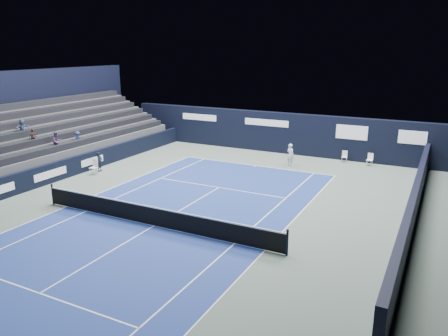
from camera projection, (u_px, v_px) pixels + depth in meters
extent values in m
plane|color=#54645A|center=(178.00, 212.00, 21.72)|extent=(48.00, 48.00, 0.00)
cube|color=navy|center=(154.00, 226.00, 20.01)|extent=(10.97, 23.77, 0.01)
cube|color=black|center=(414.00, 203.00, 20.29)|extent=(0.30, 22.00, 1.80)
cube|color=silver|center=(344.00, 157.00, 31.01)|extent=(0.41, 0.40, 0.03)
cube|color=silver|center=(345.00, 154.00, 31.10)|extent=(0.36, 0.08, 0.43)
cylinder|color=silver|center=(347.00, 159.00, 31.14)|extent=(0.02, 0.02, 0.38)
cylinder|color=silver|center=(342.00, 159.00, 31.24)|extent=(0.02, 0.02, 0.38)
cylinder|color=silver|center=(346.00, 160.00, 30.87)|extent=(0.02, 0.02, 0.38)
cylinder|color=silver|center=(342.00, 160.00, 30.97)|extent=(0.02, 0.02, 0.38)
cube|color=white|center=(345.00, 153.00, 31.09)|extent=(0.30, 0.11, 0.28)
cube|color=white|center=(370.00, 160.00, 30.11)|extent=(0.42, 0.41, 0.04)
cube|color=white|center=(371.00, 156.00, 30.18)|extent=(0.38, 0.07, 0.46)
cylinder|color=white|center=(372.00, 163.00, 30.20)|extent=(0.02, 0.02, 0.40)
cylinder|color=white|center=(368.00, 162.00, 30.37)|extent=(0.02, 0.02, 0.40)
cylinder|color=white|center=(371.00, 164.00, 29.95)|extent=(0.02, 0.02, 0.40)
cylinder|color=white|center=(366.00, 163.00, 30.12)|extent=(0.02, 0.02, 0.40)
cube|color=white|center=(93.00, 168.00, 28.02)|extent=(0.44, 0.42, 0.04)
cube|color=white|center=(95.00, 163.00, 28.12)|extent=(0.43, 0.04, 0.51)
cylinder|color=white|center=(98.00, 171.00, 28.16)|extent=(0.02, 0.02, 0.45)
cylinder|color=white|center=(93.00, 170.00, 28.31)|extent=(0.02, 0.02, 0.45)
cylinder|color=white|center=(94.00, 172.00, 27.86)|extent=(0.02, 0.02, 0.45)
cylinder|color=white|center=(90.00, 171.00, 28.01)|extent=(0.02, 0.02, 0.45)
imported|color=black|center=(100.00, 162.00, 28.73)|extent=(0.40, 0.53, 1.29)
cube|color=white|center=(256.00, 166.00, 30.20)|extent=(10.97, 0.06, 0.00)
cube|color=white|center=(265.00, 250.00, 17.59)|extent=(0.06, 23.77, 0.00)
cube|color=white|center=(67.00, 207.00, 22.42)|extent=(0.06, 23.77, 0.00)
cube|color=white|center=(234.00, 244.00, 18.20)|extent=(0.06, 23.77, 0.00)
cube|color=white|center=(87.00, 211.00, 21.82)|extent=(0.06, 23.77, 0.00)
cube|color=white|center=(219.00, 187.00, 25.49)|extent=(8.23, 0.06, 0.00)
cube|color=white|center=(40.00, 293.00, 14.52)|extent=(8.23, 0.06, 0.00)
cube|color=white|center=(154.00, 226.00, 20.01)|extent=(0.06, 12.80, 0.00)
cube|color=white|center=(255.00, 166.00, 30.07)|extent=(0.06, 0.30, 0.00)
cylinder|color=black|center=(287.00, 242.00, 17.05)|extent=(0.10, 0.10, 1.10)
cylinder|color=black|center=(53.00, 194.00, 22.68)|extent=(0.10, 0.10, 1.10)
cube|color=black|center=(153.00, 217.00, 19.89)|extent=(12.80, 0.03, 0.86)
cube|color=white|center=(153.00, 207.00, 19.77)|extent=(12.80, 0.05, 0.06)
cube|color=black|center=(280.00, 133.00, 33.74)|extent=(26.00, 0.60, 3.10)
cube|color=silver|center=(199.00, 117.00, 36.35)|extent=(3.20, 0.02, 0.50)
cube|color=silver|center=(266.00, 123.00, 33.71)|extent=(3.60, 0.02, 0.50)
cube|color=silver|center=(352.00, 132.00, 30.90)|extent=(2.20, 0.02, 1.00)
cube|color=silver|center=(413.00, 137.00, 29.14)|extent=(1.80, 0.02, 0.90)
cube|color=black|center=(91.00, 161.00, 29.17)|extent=(0.30, 22.00, 1.20)
cube|color=silver|center=(51.00, 174.00, 26.10)|extent=(0.02, 2.40, 0.45)
cube|color=silver|center=(92.00, 161.00, 29.10)|extent=(0.02, 2.00, 0.45)
cube|color=#49494B|center=(94.00, 153.00, 30.23)|extent=(0.90, 16.00, 1.65)
cube|color=#49494C|center=(84.00, 149.00, 30.57)|extent=(0.90, 16.00, 2.10)
cube|color=#464648|center=(74.00, 144.00, 30.91)|extent=(0.90, 16.00, 2.55)
cube|color=#49494C|center=(65.00, 140.00, 31.24)|extent=(0.90, 16.00, 3.00)
cube|color=#464648|center=(55.00, 136.00, 31.58)|extent=(0.90, 16.00, 3.45)
cube|color=#49494C|center=(46.00, 132.00, 31.91)|extent=(0.90, 16.00, 3.90)
cube|color=black|center=(93.00, 139.00, 29.96)|extent=(0.63, 15.20, 0.40)
cube|color=black|center=(83.00, 131.00, 30.24)|extent=(0.63, 15.20, 0.40)
cube|color=black|center=(72.00, 124.00, 30.51)|extent=(0.63, 15.20, 0.40)
cube|color=black|center=(62.00, 117.00, 30.79)|extent=(0.63, 15.20, 0.40)
cube|color=black|center=(53.00, 109.00, 31.06)|extent=(0.63, 15.20, 0.40)
cube|color=black|center=(43.00, 102.00, 31.34)|extent=(0.63, 15.20, 0.40)
cube|color=black|center=(37.00, 114.00, 31.91)|extent=(0.60, 18.00, 6.40)
imported|color=#4C3355|center=(57.00, 141.00, 27.18)|extent=(0.60, 0.69, 1.22)
imported|color=navy|center=(78.00, 138.00, 28.71)|extent=(0.49, 0.68, 0.96)
imported|color=#462E2A|center=(33.00, 137.00, 26.64)|extent=(0.36, 0.64, 1.04)
imported|color=#3D4C6F|center=(22.00, 128.00, 26.94)|extent=(0.53, 1.07, 1.11)
imported|color=white|center=(290.00, 155.00, 29.91)|extent=(0.68, 0.57, 1.58)
cylinder|color=black|center=(287.00, 152.00, 29.65)|extent=(0.03, 0.29, 0.13)
torus|color=black|center=(286.00, 151.00, 29.41)|extent=(0.30, 0.13, 0.29)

